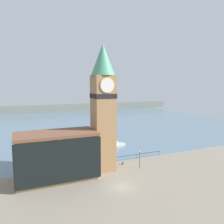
{
  "coord_description": "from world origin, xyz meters",
  "views": [
    {
      "loc": [
        -15.16,
        -31.43,
        16.94
      ],
      "look_at": [
        1.08,
        6.27,
        11.93
      ],
      "focal_mm": 35.0,
      "sensor_mm": 36.0,
      "label": 1
    }
  ],
  "objects_px": {
    "clock_tower": "(103,105)",
    "lamp_post": "(140,156)",
    "pier_building": "(57,156)",
    "mooring_bollard_near": "(123,163)",
    "boat_near": "(116,145)"
  },
  "relations": [
    {
      "from": "pier_building",
      "to": "lamp_post",
      "type": "distance_m",
      "value": 16.52
    },
    {
      "from": "lamp_post",
      "to": "pier_building",
      "type": "bearing_deg",
      "value": 174.03
    },
    {
      "from": "pier_building",
      "to": "boat_near",
      "type": "distance_m",
      "value": 23.93
    },
    {
      "from": "pier_building",
      "to": "boat_near",
      "type": "xyz_separation_m",
      "value": [
        18.5,
        14.71,
        -3.75
      ]
    },
    {
      "from": "clock_tower",
      "to": "mooring_bollard_near",
      "type": "xyz_separation_m",
      "value": [
        4.78,
        0.85,
        -12.83
      ]
    },
    {
      "from": "pier_building",
      "to": "mooring_bollard_near",
      "type": "relative_size",
      "value": 20.95
    },
    {
      "from": "clock_tower",
      "to": "mooring_bollard_near",
      "type": "relative_size",
      "value": 36.14
    },
    {
      "from": "pier_building",
      "to": "mooring_bollard_near",
      "type": "bearing_deg",
      "value": 6.13
    },
    {
      "from": "clock_tower",
      "to": "pier_building",
      "type": "distance_m",
      "value": 12.89
    },
    {
      "from": "mooring_bollard_near",
      "to": "lamp_post",
      "type": "height_order",
      "value": "lamp_post"
    },
    {
      "from": "pier_building",
      "to": "mooring_bollard_near",
      "type": "distance_m",
      "value": 14.7
    },
    {
      "from": "clock_tower",
      "to": "lamp_post",
      "type": "height_order",
      "value": "clock_tower"
    },
    {
      "from": "clock_tower",
      "to": "pier_building",
      "type": "height_order",
      "value": "clock_tower"
    },
    {
      "from": "clock_tower",
      "to": "boat_near",
      "type": "distance_m",
      "value": 21.02
    },
    {
      "from": "boat_near",
      "to": "lamp_post",
      "type": "height_order",
      "value": "lamp_post"
    }
  ]
}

